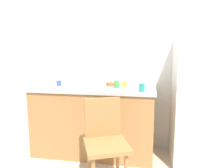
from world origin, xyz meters
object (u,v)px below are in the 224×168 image
at_px(cup_green, 117,84).
at_px(cup_yellow, 124,84).
at_px(terracotta_bowl, 112,84).
at_px(chair, 105,140).
at_px(cup_teal, 142,87).
at_px(dish_tray, 76,84).
at_px(refrigerator, 196,102).
at_px(cup_blue, 59,83).

distance_m(cup_green, cup_yellow, 0.13).
xyz_separation_m(terracotta_bowl, cup_green, (0.09, -0.16, 0.02)).
distance_m(chair, cup_yellow, 0.89).
bearing_deg(cup_yellow, cup_teal, -50.28).
height_order(dish_tray, terracotta_bowl, dish_tray).
height_order(chair, cup_teal, cup_teal).
bearing_deg(cup_yellow, refrigerator, -4.36).
xyz_separation_m(cup_blue, cup_yellow, (0.87, 0.06, 0.00)).
height_order(refrigerator, dish_tray, refrigerator).
height_order(dish_tray, cup_blue, cup_blue).
xyz_separation_m(terracotta_bowl, cup_yellow, (0.18, -0.06, 0.02)).
height_order(cup_teal, cup_blue, cup_teal).
distance_m(cup_teal, cup_yellow, 0.36).
distance_m(chair, dish_tray, 1.02).
height_order(refrigerator, terracotta_bowl, refrigerator).
xyz_separation_m(terracotta_bowl, cup_teal, (0.41, -0.34, 0.03)).
bearing_deg(dish_tray, cup_teal, -16.59).
height_order(cup_teal, cup_yellow, cup_teal).
relative_size(refrigerator, chair, 1.67).
bearing_deg(refrigerator, cup_blue, 179.74).
relative_size(cup_teal, cup_blue, 1.36).
bearing_deg(cup_green, terracotta_bowl, 121.32).
bearing_deg(refrigerator, terracotta_bowl, 172.99).
bearing_deg(chair, cup_green, 66.04).
height_order(cup_teal, cup_green, cup_teal).
distance_m(terracotta_bowl, cup_yellow, 0.19).
bearing_deg(chair, cup_yellow, 59.84).
height_order(dish_tray, cup_yellow, cup_yellow).
bearing_deg(chair, cup_teal, 33.43).
height_order(refrigerator, cup_teal, refrigerator).
xyz_separation_m(dish_tray, cup_blue, (-0.23, -0.04, 0.01)).
relative_size(cup_blue, cup_yellow, 0.93).
bearing_deg(cup_blue, cup_yellow, 3.90).
relative_size(dish_tray, cup_blue, 3.95).
xyz_separation_m(dish_tray, cup_yellow, (0.64, 0.02, 0.01)).
height_order(cup_green, cup_blue, cup_green).
xyz_separation_m(cup_green, cup_blue, (-0.78, 0.03, -0.01)).
xyz_separation_m(terracotta_bowl, cup_blue, (-0.68, -0.12, 0.01)).
distance_m(dish_tray, cup_green, 0.56).
bearing_deg(cup_blue, cup_teal, -11.33).
height_order(cup_blue, cup_yellow, cup_yellow).
relative_size(dish_tray, cup_green, 3.03).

